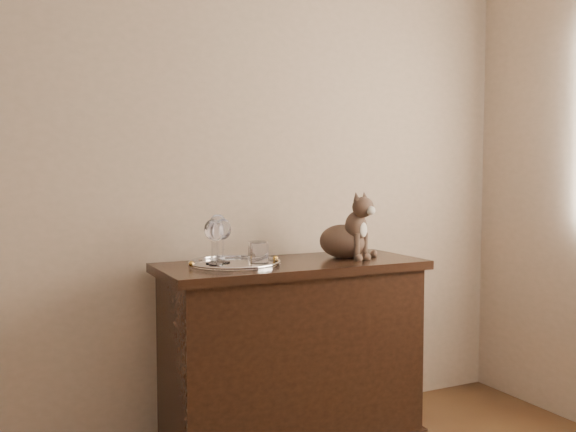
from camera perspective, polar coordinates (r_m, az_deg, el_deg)
name	(u,v)px	position (r m, az deg, el deg)	size (l,w,h in m)	color
wall_back	(141,151)	(2.96, -12.92, 5.69)	(4.00, 0.10, 2.70)	tan
sideboard	(292,355)	(2.98, 0.34, -12.21)	(1.20, 0.50, 0.85)	black
tray	(235,264)	(2.80, -4.76, -4.29)	(0.40, 0.40, 0.01)	silver
wine_glass_a	(213,241)	(2.80, -6.72, -2.25)	(0.07, 0.07, 0.19)	white
wine_glass_b	(218,238)	(2.85, -6.24, -1.95)	(0.08, 0.08, 0.21)	white
wine_glass_c	(216,242)	(2.76, -6.44, -2.34)	(0.07, 0.07, 0.19)	white
wine_glass_d	(223,241)	(2.81, -5.80, -2.20)	(0.07, 0.07, 0.19)	white
tumbler_a	(259,253)	(2.79, -2.55, -3.31)	(0.08, 0.08, 0.09)	white
tumbler_c	(257,252)	(2.82, -2.73, -3.21)	(0.08, 0.08, 0.09)	white
cat	(343,225)	(3.03, 4.92, -0.77)	(0.31, 0.29, 0.31)	#4E3C2E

